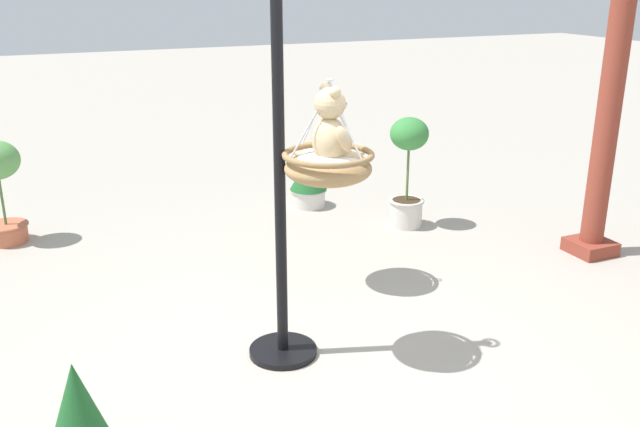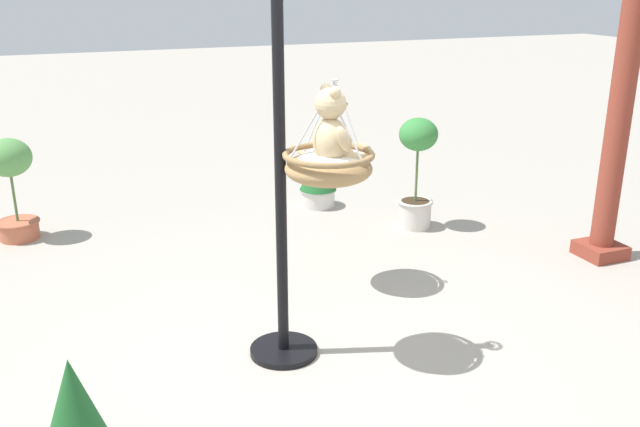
{
  "view_description": "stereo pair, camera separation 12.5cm",
  "coord_description": "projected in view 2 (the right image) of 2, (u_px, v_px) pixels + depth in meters",
  "views": [
    {
      "loc": [
        3.49,
        -1.5,
        2.35
      ],
      "look_at": [
        -0.04,
        0.05,
        1.01
      ],
      "focal_mm": 38.86,
      "sensor_mm": 36.0,
      "label": 1
    },
    {
      "loc": [
        3.54,
        -1.39,
        2.35
      ],
      "look_at": [
        -0.04,
        0.05,
        1.01
      ],
      "focal_mm": 38.86,
      "sensor_mm": 36.0,
      "label": 2
    }
  ],
  "objects": [
    {
      "name": "potted_plant_flowering_red",
      "position": [
        75.0,
        414.0,
        3.38
      ],
      "size": [
        0.3,
        0.3,
        0.62
      ],
      "color": "#2D5638",
      "rests_on": "ground"
    },
    {
      "name": "ground_plane",
      "position": [
        315.0,
        368.0,
        4.36
      ],
      "size": [
        40.0,
        40.0,
        0.0
      ],
      "primitive_type": "plane",
      "color": "#A8A093"
    },
    {
      "name": "potted_plant_tall_leafy",
      "position": [
        12.0,
        181.0,
        6.31
      ],
      "size": [
        0.41,
        0.41,
        0.96
      ],
      "color": "#BC6042",
      "rests_on": "ground"
    },
    {
      "name": "display_pole_central",
      "position": [
        282.0,
        238.0,
        4.27
      ],
      "size": [
        0.44,
        0.44,
        2.55
      ],
      "color": "black",
      "rests_on": "ground"
    },
    {
      "name": "greenhouse_pillar_left",
      "position": [
        619.0,
        114.0,
        5.67
      ],
      "size": [
        0.38,
        0.38,
        2.61
      ],
      "color": "brown",
      "rests_on": "ground"
    },
    {
      "name": "hanging_basket_with_teddy",
      "position": [
        329.0,
        166.0,
        4.07
      ],
      "size": [
        0.55,
        0.55,
        0.55
      ],
      "color": "#A37F51"
    },
    {
      "name": "potted_plant_bushy_green",
      "position": [
        318.0,
        182.0,
        7.32
      ],
      "size": [
        0.39,
        0.39,
        0.53
      ],
      "color": "beige",
      "rests_on": "ground"
    },
    {
      "name": "teddy_bear",
      "position": [
        332.0,
        131.0,
        4.01
      ],
      "size": [
        0.33,
        0.29,
        0.47
      ],
      "color": "#D1B789"
    },
    {
      "name": "hanging_basket_left_high",
      "position": [
        334.0,
        157.0,
        5.18
      ],
      "size": [
        0.56,
        0.56,
        0.67
      ],
      "color": "tan"
    },
    {
      "name": "potted_plant_fern_front",
      "position": [
        417.0,
        168.0,
        6.6
      ],
      "size": [
        0.37,
        0.37,
        1.08
      ],
      "color": "beige",
      "rests_on": "ground"
    }
  ]
}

